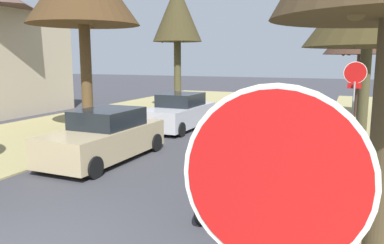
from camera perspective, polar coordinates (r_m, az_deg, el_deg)
stop_sign_far at (r=15.21m, az=23.04°, el=5.18°), size 0.81×0.29×2.97m
street_tree_right_far at (r=22.25m, az=24.24°, el=12.29°), size 3.99×3.99×5.82m
street_tree_left_mid_b at (r=23.77m, az=-2.22°, el=15.78°), size 2.96×2.96×7.52m
parked_sedan_tan at (r=12.16m, az=-12.81°, el=-2.18°), size 2.00×4.43×1.57m
parked_sedan_silver at (r=17.22m, az=-1.91°, el=1.41°), size 2.00×4.43×1.57m
parked_motorcycle at (r=8.00m, az=3.54°, el=-9.85°), size 0.60×2.05×0.97m
curbside_mailbox at (r=7.21m, az=18.77°, el=-7.71°), size 0.22×0.44×1.27m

